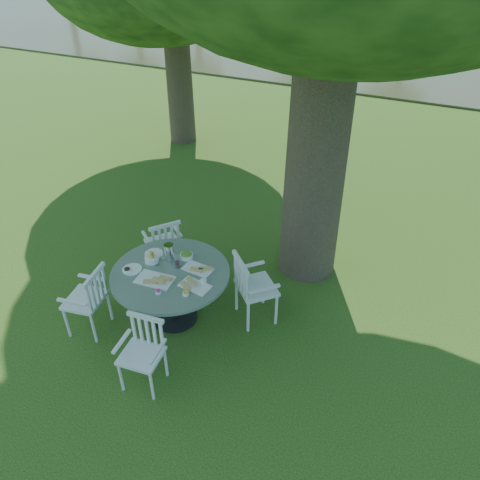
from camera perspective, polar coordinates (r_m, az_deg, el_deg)
name	(u,v)px	position (r m, az deg, el deg)	size (l,w,h in m)	color
ground	(234,302)	(6.08, -0.79, -7.57)	(140.00, 140.00, 0.00)	#1B3A0C
table	(171,281)	(5.55, -8.39, -5.01)	(1.38, 1.38, 0.72)	black
chair_ne	(249,285)	(5.51, 1.14, -5.47)	(0.63, 0.63, 0.91)	silver
chair_nw	(165,243)	(6.34, -9.18, -0.33)	(0.58, 0.58, 0.84)	silver
chair_sw	(91,297)	(5.65, -17.74, -6.61)	(0.48, 0.50, 0.87)	silver
chair_se	(144,346)	(5.01, -11.58, -12.55)	(0.45, 0.42, 0.81)	silver
tableware	(169,264)	(5.52, -8.70, -2.92)	(1.11, 0.80, 0.23)	white
river	(431,15)	(27.42, 22.29, 24.08)	(100.00, 28.00, 0.12)	#343821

